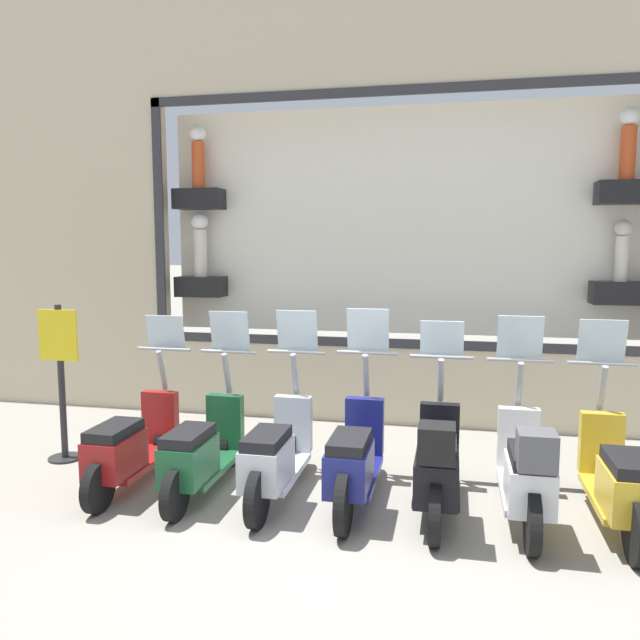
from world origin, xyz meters
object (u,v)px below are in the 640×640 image
at_px(scooter_silver_4, 276,455).
at_px(scooter_red_6, 130,446).
at_px(scooter_white_1, 526,471).
at_px(scooter_black_2, 437,465).
at_px(scooter_green_5, 201,451).
at_px(scooter_yellow_0, 618,480).
at_px(shop_sign_post, 61,377).
at_px(scooter_navy_3, 354,459).

distance_m(scooter_silver_4, scooter_red_6, 1.45).
xyz_separation_m(scooter_white_1, scooter_silver_4, (0.06, 2.18, -0.04)).
distance_m(scooter_black_2, scooter_red_6, 2.91).
relative_size(scooter_white_1, scooter_silver_4, 1.00).
bearing_deg(scooter_white_1, scooter_green_5, 88.87).
xyz_separation_m(scooter_yellow_0, shop_sign_post, (0.58, 5.49, 0.49)).
bearing_deg(scooter_black_2, scooter_yellow_0, -87.58).
distance_m(scooter_white_1, shop_sign_post, 4.82).
bearing_deg(scooter_navy_3, scooter_red_6, 90.26).
bearing_deg(scooter_navy_3, shop_sign_post, 80.13).
distance_m(scooter_navy_3, shop_sign_post, 3.39).
xyz_separation_m(scooter_navy_3, shop_sign_post, (0.57, 3.30, 0.48)).
bearing_deg(scooter_yellow_0, scooter_silver_4, 89.98).
relative_size(scooter_navy_3, scooter_red_6, 1.01).
bearing_deg(scooter_white_1, scooter_yellow_0, -85.23).
bearing_deg(scooter_green_5, scooter_silver_4, -89.65).
distance_m(scooter_yellow_0, shop_sign_post, 5.54).
bearing_deg(scooter_yellow_0, scooter_green_5, 90.05).
bearing_deg(scooter_red_6, scooter_green_5, -89.88).
bearing_deg(scooter_white_1, scooter_red_6, 89.12).
height_order(scooter_yellow_0, scooter_silver_4, scooter_silver_4).
bearing_deg(scooter_black_2, scooter_green_5, 88.48).
height_order(scooter_black_2, shop_sign_post, shop_sign_post).
bearing_deg(scooter_black_2, scooter_navy_3, 84.79).
height_order(scooter_black_2, scooter_red_6, scooter_black_2).
xyz_separation_m(scooter_black_2, scooter_red_6, (0.06, 2.91, -0.06)).
relative_size(scooter_black_2, shop_sign_post, 1.06).
xyz_separation_m(scooter_yellow_0, scooter_red_6, (-0.00, 4.36, -0.01)).
bearing_deg(scooter_silver_4, scooter_red_6, 90.24).
relative_size(scooter_navy_3, shop_sign_post, 1.06).
height_order(scooter_white_1, scooter_black_2, scooter_white_1).
xyz_separation_m(scooter_green_5, shop_sign_post, (0.58, 1.85, 0.50)).
relative_size(scooter_black_2, scooter_silver_4, 1.00).
bearing_deg(scooter_yellow_0, shop_sign_post, 83.97).
relative_size(scooter_navy_3, scooter_silver_4, 1.00).
bearing_deg(shop_sign_post, scooter_silver_4, -102.66).
bearing_deg(shop_sign_post, scooter_black_2, -99.03).
bearing_deg(scooter_red_6, scooter_yellow_0, -89.93).
bearing_deg(shop_sign_post, scooter_white_1, -97.66).
height_order(scooter_yellow_0, scooter_navy_3, scooter_navy_3).
xyz_separation_m(scooter_green_5, scooter_red_6, (-0.00, 0.73, -0.00)).
bearing_deg(scooter_yellow_0, scooter_navy_3, 89.87).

